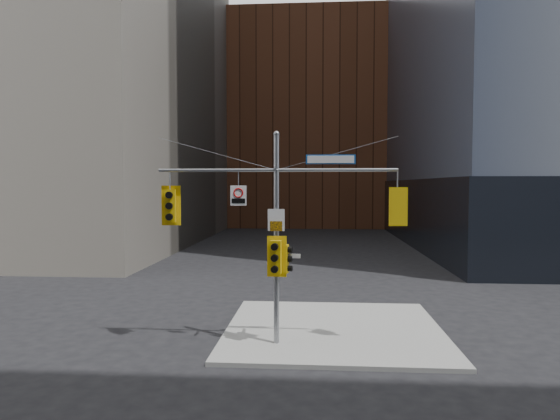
# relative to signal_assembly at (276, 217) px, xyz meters

# --- Properties ---
(ground) EXTENTS (160.00, 160.00, 0.00)m
(ground) POSITION_rel_signal_assembly_xyz_m (0.00, -1.99, -4.42)
(ground) COLOR black
(ground) RESTS_ON ground
(sidewalk_corner) EXTENTS (8.00, 8.00, 0.15)m
(sidewalk_corner) POSITION_rel_signal_assembly_xyz_m (2.00, 2.01, -4.34)
(sidewalk_corner) COLOR gray
(sidewalk_corner) RESTS_ON ground
(brick_midrise) EXTENTS (26.00, 20.00, 28.00)m
(brick_midrise) POSITION_rel_signal_assembly_xyz_m (0.00, 56.01, 9.58)
(brick_midrise) COLOR brown
(brick_midrise) RESTS_ON ground
(signal_assembly) EXTENTS (8.00, 0.80, 7.30)m
(signal_assembly) POSITION_rel_signal_assembly_xyz_m (0.00, 0.00, 0.00)
(signal_assembly) COLOR gray
(signal_assembly) RESTS_ON ground
(traffic_light_west_arm) EXTENTS (0.65, 0.55, 1.37)m
(traffic_light_west_arm) POSITION_rel_signal_assembly_xyz_m (-3.63, 0.01, 0.38)
(traffic_light_west_arm) COLOR gold
(traffic_light_west_arm) RESTS_ON ground
(traffic_light_east_arm) EXTENTS (0.60, 0.48, 1.26)m
(traffic_light_east_arm) POSITION_rel_signal_assembly_xyz_m (3.99, 0.00, 0.38)
(traffic_light_east_arm) COLOR gold
(traffic_light_east_arm) RESTS_ON ground
(traffic_light_pole_side) EXTENTS (0.40, 0.34, 0.95)m
(traffic_light_pole_side) POSITION_rel_signal_assembly_xyz_m (0.32, 0.00, -1.40)
(traffic_light_pole_side) COLOR gold
(traffic_light_pole_side) RESTS_ON ground
(traffic_light_pole_front) EXTENTS (0.66, 0.55, 1.37)m
(traffic_light_pole_front) POSITION_rel_signal_assembly_xyz_m (0.00, -0.27, -1.30)
(traffic_light_pole_front) COLOR gold
(traffic_light_pole_front) RESTS_ON ground
(street_sign_blade) EXTENTS (1.64, 0.07, 0.32)m
(street_sign_blade) POSITION_rel_signal_assembly_xyz_m (1.80, 0.00, 1.93)
(street_sign_blade) COLOR #114B9D
(street_sign_blade) RESTS_ON ground
(regulatory_sign_arm) EXTENTS (0.54, 0.09, 0.67)m
(regulatory_sign_arm) POSITION_rel_signal_assembly_xyz_m (-1.28, -0.02, 0.75)
(regulatory_sign_arm) COLOR silver
(regulatory_sign_arm) RESTS_ON ground
(regulatory_sign_pole) EXTENTS (0.56, 0.07, 0.73)m
(regulatory_sign_pole) POSITION_rel_signal_assembly_xyz_m (0.00, -0.11, -0.10)
(regulatory_sign_pole) COLOR silver
(regulatory_sign_pole) RESTS_ON ground
(street_blade_ew) EXTENTS (0.72, 0.12, 0.14)m
(street_blade_ew) POSITION_rel_signal_assembly_xyz_m (0.45, 0.01, -1.29)
(street_blade_ew) COLOR silver
(street_blade_ew) RESTS_ON ground
(street_blade_ns) EXTENTS (0.09, 0.77, 0.15)m
(street_blade_ns) POSITION_rel_signal_assembly_xyz_m (0.00, 0.46, -1.73)
(street_blade_ns) COLOR #145926
(street_blade_ns) RESTS_ON ground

